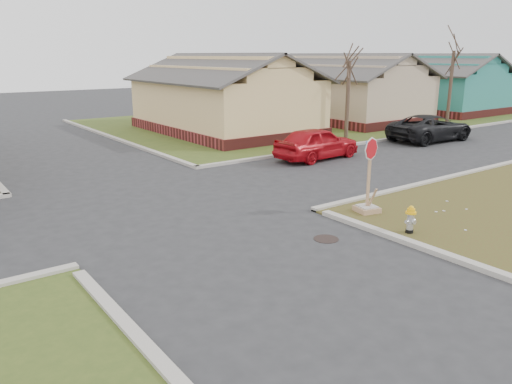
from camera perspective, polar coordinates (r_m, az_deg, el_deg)
ground at (r=11.97m, az=-1.34°, el=-6.93°), size 120.00×120.00×0.00m
verge_far_right at (r=39.45m, az=10.13°, el=8.59°), size 37.00×19.00×0.05m
curbs at (r=16.10m, az=-11.57°, el=-1.32°), size 80.00×40.00×0.12m
manhole at (r=12.92m, az=8.02°, el=-5.33°), size 0.64×0.64×0.01m
side_house_yellow at (r=30.44m, az=-3.72°, el=10.94°), size 7.60×11.60×4.70m
side_house_tan at (r=36.78m, az=9.80°, el=11.52°), size 7.60×11.60×4.70m
side_house_teal at (r=44.49m, az=19.02°, el=11.56°), size 7.60×11.60×4.70m
tree_mid_right at (r=28.12m, az=10.42°, el=10.27°), size 0.22×0.22×4.20m
tree_far_right at (r=36.15m, az=21.32°, el=11.03°), size 0.22×0.22×4.76m
fire_hydrant at (r=13.57m, az=17.24°, el=-2.85°), size 0.28×0.28×0.74m
stop_sign at (r=15.04m, az=12.65°, el=-0.46°), size 0.63×0.62×2.23m
red_sedan at (r=22.65m, az=6.98°, el=5.58°), size 4.37×2.01×1.45m
dark_pickup at (r=28.97m, az=19.32°, el=6.94°), size 5.21×2.56×1.42m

